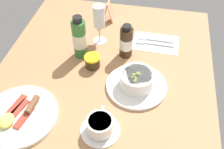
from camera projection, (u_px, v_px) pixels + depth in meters
ground_plane at (101, 84)px, 99.64cm from camera, size 110.00×84.00×3.00cm
porridge_bowl at (137, 81)px, 94.62cm from camera, size 22.24×22.24×7.71cm
cutlery_setting at (155, 42)px, 114.28cm from camera, size 13.35×19.88×0.90cm
coffee_cup at (100, 126)px, 82.04cm from camera, size 13.49×12.82×5.74cm
wine_glass at (99, 18)px, 107.07cm from camera, size 5.89×5.89×17.42cm
jam_jar at (92, 61)px, 102.56cm from camera, size 6.22×6.22×5.07cm
sauce_bottle_brown at (126, 42)px, 104.41cm from camera, size 5.37×5.37×14.60cm
sauce_bottle_green at (80, 39)px, 103.11cm from camera, size 5.64×5.64×18.47cm
breakfast_plate at (20, 115)px, 86.98cm from camera, size 25.26×25.26×3.70cm
menu_card at (108, 11)px, 122.99cm from camera, size 5.12×5.43×9.57cm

